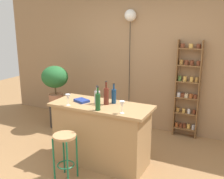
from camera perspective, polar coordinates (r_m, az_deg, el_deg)
ground at (r=3.94m, az=-4.43°, el=-17.22°), size 12.00×12.00×0.00m
back_wall at (r=5.16m, az=6.50°, el=6.99°), size 6.40×0.10×2.80m
kitchen_counter at (r=3.95m, az=-2.30°, el=-9.51°), size 1.46×0.62×0.91m
bar_stool at (r=3.61m, az=-10.09°, el=-12.05°), size 0.30×0.30×0.64m
spice_shelf at (r=4.89m, az=15.92°, el=0.05°), size 0.42×0.13×1.76m
plant_stool at (r=5.44m, az=-11.78°, el=-5.44°), size 0.28×0.28×0.48m
potted_plant at (r=5.24m, az=-12.19°, el=2.10°), size 0.53×0.48×0.76m
bottle_spirits_clear at (r=3.81m, az=-3.19°, el=-1.59°), size 0.08×0.08×0.27m
bottle_soda_blue at (r=3.81m, az=0.39°, el=-1.36°), size 0.07×0.07×0.30m
bottle_wine_red at (r=3.76m, az=-1.26°, el=-1.33°), size 0.07×0.07×0.34m
bottle_vinegar at (r=3.52m, az=-3.07°, el=-2.55°), size 0.07×0.07×0.33m
wine_glass_left at (r=3.77m, az=-9.48°, el=-1.67°), size 0.07×0.07×0.16m
wine_glass_center at (r=3.40m, az=2.19°, el=-3.26°), size 0.07×0.07×0.16m
cookbook at (r=3.93m, az=-6.55°, el=-2.38°), size 0.25×0.22×0.03m
pendant_globe_light at (r=5.09m, az=3.96°, el=15.30°), size 0.22×0.22×2.28m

